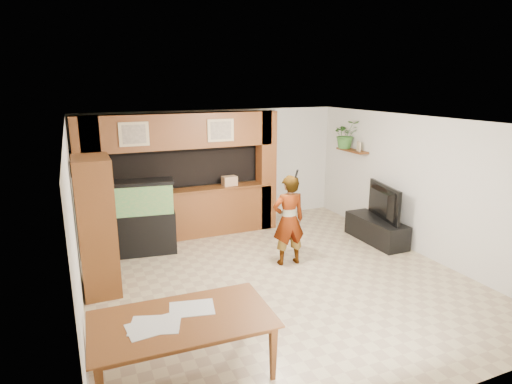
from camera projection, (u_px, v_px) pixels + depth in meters
name	position (u px, v px, depth m)	size (l,w,h in m)	color
floor	(275.00, 277.00, 7.21)	(6.50, 6.50, 0.00)	tan
ceiling	(276.00, 122.00, 6.57)	(6.50, 6.50, 0.00)	white
wall_back	(214.00, 167.00, 9.78)	(6.00, 6.00, 0.00)	beige
wall_left	(74.00, 227.00, 5.74)	(6.50, 6.50, 0.00)	beige
wall_right	(419.00, 186.00, 8.03)	(6.50, 6.50, 0.00)	beige
partition	(179.00, 175.00, 8.87)	(4.20, 0.99, 2.60)	brown
wall_clock	(72.00, 169.00, 6.50)	(0.05, 0.25, 0.25)	black
wall_shelf	(352.00, 151.00, 9.61)	(0.25, 0.90, 0.04)	brown
pantry_cabinet	(97.00, 226.00, 6.52)	(0.53, 0.87, 2.12)	brown
trash_can	(98.00, 271.00, 6.81)	(0.30, 0.30, 0.54)	#B2B2B7
aquarium	(140.00, 218.00, 8.05)	(1.29, 0.48, 1.43)	black
tv_stand	(376.00, 230.00, 8.78)	(0.53, 1.45, 0.48)	black
television	(378.00, 202.00, 8.63)	(1.23, 0.16, 0.71)	black
photo_frame	(359.00, 146.00, 9.37)	(0.03, 0.15, 0.21)	tan
potted_plant	(346.00, 134.00, 9.72)	(0.58, 0.50, 0.64)	#356829
person	(289.00, 220.00, 7.56)	(0.60, 0.39, 1.63)	#8E734E
microphone	(297.00, 174.00, 7.23)	(0.04, 0.04, 0.16)	black
dining_table	(184.00, 348.00, 4.70)	(1.97, 1.10, 0.69)	brown
newspaper_a	(155.00, 325.00, 4.52)	(0.52, 0.38, 0.01)	silver
newspaper_b	(151.00, 327.00, 4.48)	(0.50, 0.36, 0.01)	silver
newspaper_c	(192.00, 308.00, 4.85)	(0.50, 0.36, 0.01)	silver
counter_box	(230.00, 181.00, 9.14)	(0.30, 0.20, 0.20)	tan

